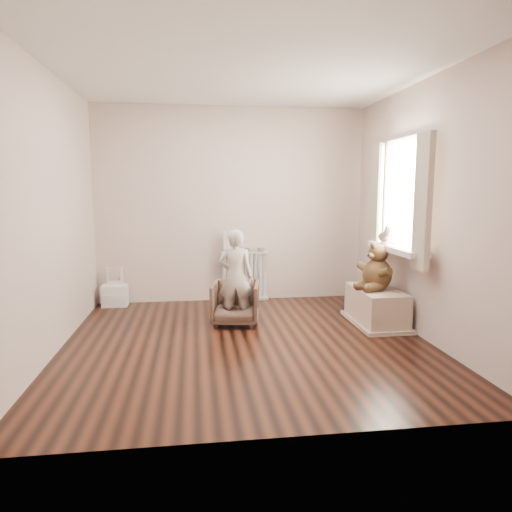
{
  "coord_description": "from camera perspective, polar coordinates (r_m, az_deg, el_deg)",
  "views": [
    {
      "loc": [
        -0.5,
        -4.36,
        1.51
      ],
      "look_at": [
        0.15,
        0.45,
        0.8
      ],
      "focal_mm": 32.0,
      "sensor_mm": 36.0,
      "label": 1
    }
  ],
  "objects": [
    {
      "name": "toy_vanity",
      "position": [
        6.23,
        -17.27,
        -3.5
      ],
      "size": [
        0.32,
        0.23,
        0.51
      ],
      "primitive_type": "cube",
      "color": "silver",
      "rests_on": "floor"
    },
    {
      "name": "right_wall",
      "position": [
        4.94,
        20.17,
        5.37
      ],
      "size": [
        0.02,
        3.6,
        2.6
      ],
      "primitive_type": "cube",
      "color": "beige",
      "rests_on": "ground"
    },
    {
      "name": "tin_b",
      "position": [
        6.16,
        0.61,
        0.84
      ],
      "size": [
        0.1,
        0.1,
        0.06
      ],
      "primitive_type": "cylinder",
      "color": "#A59E8C",
      "rests_on": "radiator"
    },
    {
      "name": "curtain_left",
      "position": [
        4.63,
        20.14,
        6.33
      ],
      "size": [
        0.06,
        0.26,
        1.3
      ],
      "primitive_type": "cube",
      "color": "#B8AB91",
      "rests_on": "right_wall"
    },
    {
      "name": "window",
      "position": [
        5.18,
        18.31,
        7.24
      ],
      "size": [
        0.03,
        0.9,
        1.1
      ],
      "primitive_type": "cube",
      "color": "white",
      "rests_on": "right_wall"
    },
    {
      "name": "toy_bench",
      "position": [
        5.36,
        14.78,
        -6.11
      ],
      "size": [
        0.45,
        0.85,
        0.4
      ],
      "primitive_type": "cube",
      "color": "beige",
      "rests_on": "floor"
    },
    {
      "name": "child",
      "position": [
        5.05,
        -2.57,
        -2.64
      ],
      "size": [
        0.42,
        0.32,
        1.06
      ],
      "primitive_type": "imported",
      "rotation": [
        0.0,
        0.0,
        2.97
      ],
      "color": "beige",
      "rests_on": "armchair"
    },
    {
      "name": "armchair",
      "position": [
        5.17,
        -2.6,
        -5.9
      ],
      "size": [
        0.6,
        0.61,
        0.48
      ],
      "primitive_type": "imported",
      "rotation": [
        0.0,
        0.0,
        -0.17
      ],
      "color": "brown",
      "rests_on": "floor"
    },
    {
      "name": "floor",
      "position": [
        4.64,
        -1.11,
        -10.66
      ],
      "size": [
        3.6,
        3.6,
        0.01
      ],
      "primitive_type": "cube",
      "color": "black",
      "rests_on": "ground"
    },
    {
      "name": "back_wall",
      "position": [
        6.19,
        -3.07,
        6.36
      ],
      "size": [
        3.6,
        0.02,
        2.6
      ],
      "primitive_type": "cube",
      "color": "beige",
      "rests_on": "ground"
    },
    {
      "name": "plush_cat",
      "position": [
        5.41,
        15.9,
        2.59
      ],
      "size": [
        0.15,
        0.24,
        0.21
      ],
      "primitive_type": null,
      "rotation": [
        0.0,
        0.0,
        -0.01
      ],
      "color": "#695E56",
      "rests_on": "window_sill"
    },
    {
      "name": "left_wall",
      "position": [
        4.56,
        -24.35,
        4.94
      ],
      "size": [
        0.02,
        3.6,
        2.6
      ],
      "primitive_type": "cube",
      "color": "beige",
      "rests_on": "ground"
    },
    {
      "name": "ceiling",
      "position": [
        4.53,
        -1.21,
        22.25
      ],
      "size": [
        3.6,
        3.6,
        0.01
      ],
      "primitive_type": "cube",
      "color": "white",
      "rests_on": "ground"
    },
    {
      "name": "radiator",
      "position": [
        6.18,
        -1.46,
        -2.13
      ],
      "size": [
        0.65,
        0.12,
        0.68
      ],
      "primitive_type": "cube",
      "color": "silver",
      "rests_on": "floor"
    },
    {
      "name": "tin_a",
      "position": [
        6.14,
        -0.97,
        0.81
      ],
      "size": [
        0.09,
        0.09,
        0.06
      ],
      "primitive_type": "cylinder",
      "color": "#A59E8C",
      "rests_on": "radiator"
    },
    {
      "name": "front_wall",
      "position": [
        2.62,
        3.34,
        3.72
      ],
      "size": [
        3.6,
        0.02,
        2.6
      ],
      "primitive_type": "cube",
      "color": "beige",
      "rests_on": "ground"
    },
    {
      "name": "window_sill",
      "position": [
        5.18,
        17.13,
        0.85
      ],
      "size": [
        0.22,
        1.1,
        0.06
      ],
      "primitive_type": "cube",
      "color": "silver",
      "rests_on": "right_wall"
    },
    {
      "name": "paper_doll",
      "position": [
        6.1,
        -3.25,
        1.85
      ],
      "size": [
        0.17,
        0.02,
        0.29
      ],
      "primitive_type": "cube",
      "color": "beige",
      "rests_on": "radiator"
    },
    {
      "name": "teddy_bear",
      "position": [
        5.24,
        14.96,
        -1.19
      ],
      "size": [
        0.52,
        0.46,
        0.53
      ],
      "primitive_type": null,
      "rotation": [
        0.0,
        0.0,
        0.36
      ],
      "color": "#3E2916",
      "rests_on": "toy_bench"
    },
    {
      "name": "curtain_right",
      "position": [
        5.66,
        14.74,
        6.83
      ],
      "size": [
        0.06,
        0.26,
        1.3
      ],
      "primitive_type": "cube",
      "color": "#B8AB91",
      "rests_on": "right_wall"
    }
  ]
}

